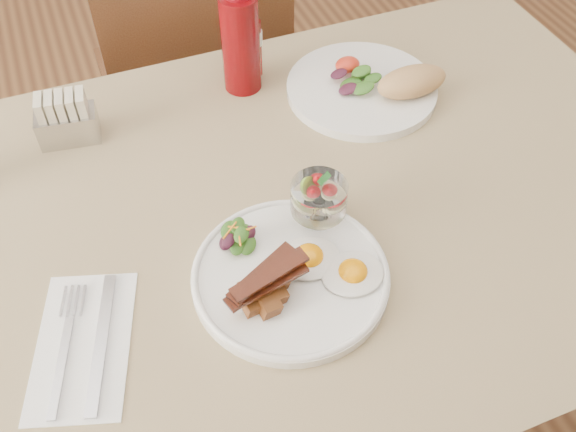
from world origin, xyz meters
name	(u,v)px	position (x,y,z in m)	size (l,w,h in m)	color
table	(297,239)	(0.00, 0.00, 0.66)	(1.33, 0.88, 0.75)	brown
chair_far	(196,80)	(0.00, 0.66, 0.52)	(0.42, 0.42, 0.93)	brown
main_plate	(290,277)	(-0.06, -0.13, 0.76)	(0.28, 0.28, 0.02)	white
fried_eggs	(331,265)	(-0.01, -0.14, 0.77)	(0.15, 0.14, 0.02)	white
bacon_potato_pile	(265,288)	(-0.11, -0.16, 0.79)	(0.12, 0.08, 0.05)	brown
side_salad	(239,238)	(-0.11, -0.06, 0.78)	(0.07, 0.06, 0.03)	#1F4C14
fruit_cup	(319,198)	(0.01, -0.05, 0.81)	(0.08, 0.08, 0.08)	white
second_plate	(373,86)	(0.23, 0.20, 0.77)	(0.28, 0.28, 0.07)	white
ketchup_bottle	(241,41)	(0.02, 0.31, 0.85)	(0.07, 0.07, 0.20)	#600508
hot_sauce_bottle	(252,45)	(0.05, 0.34, 0.82)	(0.05, 0.05, 0.13)	#600508
sugar_caddy	(66,120)	(-0.31, 0.28, 0.79)	(0.11, 0.07, 0.09)	#BAB9BE
napkin_cutlery	(84,344)	(-0.36, -0.13, 0.75)	(0.18, 0.25, 0.01)	white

